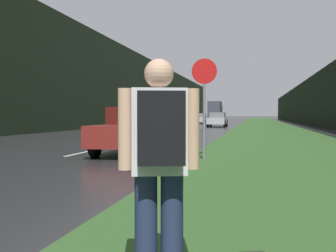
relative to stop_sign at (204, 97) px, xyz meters
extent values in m
cube|color=#2D5123|center=(2.48, 29.08, -1.71)|extent=(6.00, 240.00, 0.02)
cube|color=silver|center=(-4.18, 1.58, -1.72)|extent=(0.12, 3.00, 0.01)
cube|color=silver|center=(-4.18, 8.58, -1.72)|extent=(0.12, 3.00, 0.01)
cube|color=black|center=(-13.84, 39.08, 2.69)|extent=(2.00, 140.00, 8.84)
cube|color=black|center=(8.48, 39.08, 1.06)|extent=(2.00, 140.00, 5.56)
cylinder|color=slate|center=(0.00, 0.00, -0.68)|extent=(0.07, 0.07, 2.09)
cylinder|color=#B71414|center=(0.00, 0.00, 0.72)|extent=(0.70, 0.02, 0.70)
cylinder|color=#1E2847|center=(0.63, -8.67, -1.31)|extent=(0.16, 0.16, 0.84)
cylinder|color=#1E2847|center=(0.81, -8.62, -1.31)|extent=(0.16, 0.16, 0.84)
cube|color=silver|center=(0.72, -8.64, -0.59)|extent=(0.43, 0.32, 0.60)
sphere|color=tan|center=(0.72, -8.64, -0.18)|extent=(0.21, 0.21, 0.21)
cylinder|color=tan|center=(0.49, -8.71, -0.57)|extent=(0.09, 0.09, 0.57)
cylinder|color=tan|center=(0.95, -8.57, -0.57)|extent=(0.09, 0.09, 0.57)
cube|color=black|center=(0.78, -8.83, -0.56)|extent=(0.35, 0.26, 0.48)
cube|color=maroon|center=(-2.35, 1.57, -1.10)|extent=(1.86, 4.70, 0.63)
cube|color=#40120F|center=(-2.35, 1.80, -0.51)|extent=(1.58, 2.12, 0.55)
cylinder|color=black|center=(-1.47, 0.11, -1.38)|extent=(0.20, 0.68, 0.68)
cylinder|color=black|center=(-3.23, 0.11, -1.38)|extent=(0.20, 0.68, 0.68)
cylinder|color=black|center=(-1.47, 3.03, -1.38)|extent=(0.20, 0.68, 0.68)
cylinder|color=black|center=(-3.23, 3.03, -1.38)|extent=(0.20, 0.68, 0.68)
cube|color=#9E9EA3|center=(-2.35, 30.70, -1.12)|extent=(1.71, 4.56, 0.61)
cube|color=#5E5E61|center=(-2.35, 30.92, -0.54)|extent=(1.45, 2.05, 0.55)
cylinder|color=black|center=(-1.54, 29.28, -1.39)|extent=(0.20, 0.66, 0.66)
cylinder|color=black|center=(-3.16, 29.28, -1.39)|extent=(0.20, 0.66, 0.66)
cylinder|color=black|center=(-1.54, 32.11, -1.39)|extent=(0.20, 0.66, 0.66)
cylinder|color=black|center=(-3.16, 32.11, -1.39)|extent=(0.20, 0.66, 0.66)
cube|color=#9E9EA3|center=(-6.01, 44.85, -1.14)|extent=(1.85, 4.64, 0.61)
cube|color=#5E5E61|center=(-6.01, 44.62, -0.57)|extent=(1.57, 2.09, 0.53)
cylinder|color=black|center=(-6.89, 46.29, -1.41)|extent=(0.20, 0.62, 0.62)
cylinder|color=black|center=(-5.13, 46.29, -1.41)|extent=(0.20, 0.62, 0.62)
cylinder|color=black|center=(-6.89, 43.41, -1.41)|extent=(0.20, 0.62, 0.62)
cylinder|color=black|center=(-5.13, 43.41, -1.41)|extent=(0.20, 0.62, 0.62)
cube|color=black|center=(-6.01, 70.32, -0.10)|extent=(2.11, 2.14, 2.43)
cube|color=#333842|center=(-6.01, 66.64, 0.30)|extent=(2.22, 5.23, 3.24)
cylinder|color=black|center=(-7.07, 70.11, -1.27)|extent=(0.28, 0.90, 0.90)
cylinder|color=black|center=(-4.95, 70.11, -1.27)|extent=(0.28, 0.90, 0.90)
cylinder|color=black|center=(-7.07, 65.33, -1.27)|extent=(0.28, 0.90, 0.90)
cylinder|color=black|center=(-4.95, 65.33, -1.27)|extent=(0.28, 0.90, 0.90)
camera|label=1|loc=(1.38, -11.52, -0.47)|focal=45.00mm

